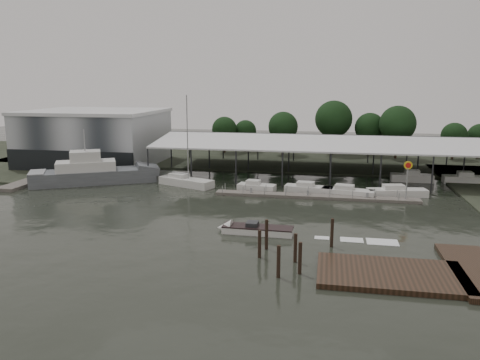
% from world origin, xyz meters
% --- Properties ---
extents(ground, '(200.00, 200.00, 0.00)m').
position_xyz_m(ground, '(0.00, 0.00, 0.00)').
color(ground, '#242820').
rests_on(ground, ground).
extents(land_strip_far, '(140.00, 30.00, 0.30)m').
position_xyz_m(land_strip_far, '(0.00, 42.00, 0.10)').
color(land_strip_far, '#343A2C').
rests_on(land_strip_far, ground).
extents(land_strip_west, '(20.00, 40.00, 0.30)m').
position_xyz_m(land_strip_west, '(-40.00, 30.00, 0.10)').
color(land_strip_west, '#343A2C').
rests_on(land_strip_west, ground).
extents(storage_warehouse, '(24.50, 20.50, 10.50)m').
position_xyz_m(storage_warehouse, '(-28.00, 29.94, 5.29)').
color(storage_warehouse, '#B0B5BB').
rests_on(storage_warehouse, ground).
extents(covered_boat_shed, '(58.24, 24.00, 6.96)m').
position_xyz_m(covered_boat_shed, '(17.00, 28.00, 6.13)').
color(covered_boat_shed, silver).
rests_on(covered_boat_shed, ground).
extents(trawler_dock, '(3.00, 18.00, 0.50)m').
position_xyz_m(trawler_dock, '(-30.00, 14.00, 0.25)').
color(trawler_dock, slate).
rests_on(trawler_dock, ground).
extents(floating_dock, '(28.00, 2.00, 1.40)m').
position_xyz_m(floating_dock, '(15.00, 10.00, 0.20)').
color(floating_dock, slate).
rests_on(floating_dock, ground).
extents(shell_fuel_sign, '(1.10, 0.18, 5.55)m').
position_xyz_m(shell_fuel_sign, '(27.00, 9.99, 3.93)').
color(shell_fuel_sign, '#939598').
rests_on(shell_fuel_sign, ground).
extents(boardwalk_platform, '(15.00, 12.00, 0.50)m').
position_xyz_m(boardwalk_platform, '(24.55, -15.27, 0.20)').
color(boardwalk_platform, '#352115').
rests_on(boardwalk_platform, ground).
extents(grey_trawler, '(19.64, 13.39, 8.84)m').
position_xyz_m(grey_trawler, '(-19.77, 13.49, 1.58)').
color(grey_trawler, slate).
rests_on(grey_trawler, ground).
extents(white_sailboat, '(9.41, 5.94, 14.10)m').
position_xyz_m(white_sailboat, '(-5.01, 14.11, 0.66)').
color(white_sailboat, silver).
rests_on(white_sailboat, ground).
extents(speedboat_underway, '(19.16, 2.78, 2.00)m').
position_xyz_m(speedboat_underway, '(8.83, -6.88, 0.39)').
color(speedboat_underway, silver).
rests_on(speedboat_underway, ground).
extents(moored_cruiser_0, '(5.74, 2.93, 1.70)m').
position_xyz_m(moored_cruiser_0, '(6.32, 12.50, 0.61)').
color(moored_cruiser_0, silver).
rests_on(moored_cruiser_0, ground).
extents(moored_cruiser_1, '(7.12, 3.12, 1.70)m').
position_xyz_m(moored_cruiser_1, '(13.95, 12.76, 0.61)').
color(moored_cruiser_1, silver).
rests_on(moored_cruiser_1, ground).
extents(moored_cruiser_2, '(7.56, 3.68, 1.70)m').
position_xyz_m(moored_cruiser_2, '(19.43, 11.78, 0.61)').
color(moored_cruiser_2, silver).
rests_on(moored_cruiser_2, ground).
extents(moored_cruiser_3, '(8.44, 3.68, 1.70)m').
position_xyz_m(moored_cruiser_3, '(26.21, 13.08, 0.61)').
color(moored_cruiser_3, silver).
rests_on(moored_cruiser_3, ground).
extents(mooring_pilings, '(6.82, 8.57, 3.54)m').
position_xyz_m(mooring_pilings, '(13.40, -13.87, 1.08)').
color(mooring_pilings, '#2E2017').
rests_on(mooring_pilings, ground).
extents(horizon_tree_line, '(69.74, 10.81, 11.91)m').
position_xyz_m(horizon_tree_line, '(21.77, 48.12, 6.52)').
color(horizon_tree_line, black).
rests_on(horizon_tree_line, ground).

